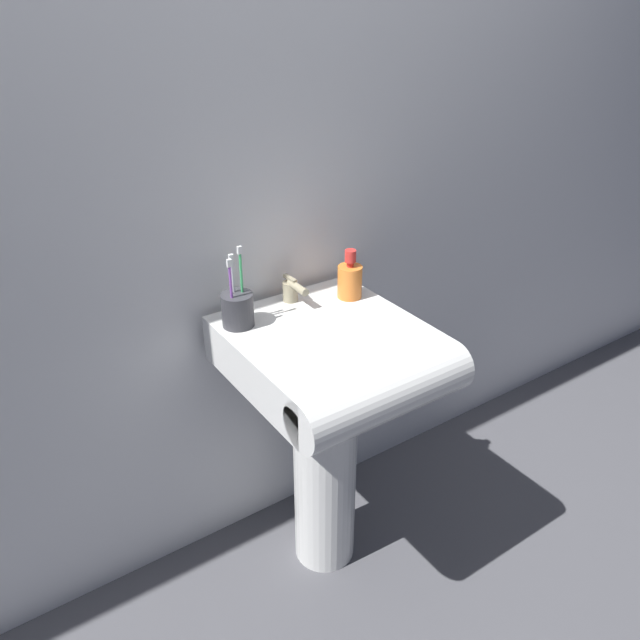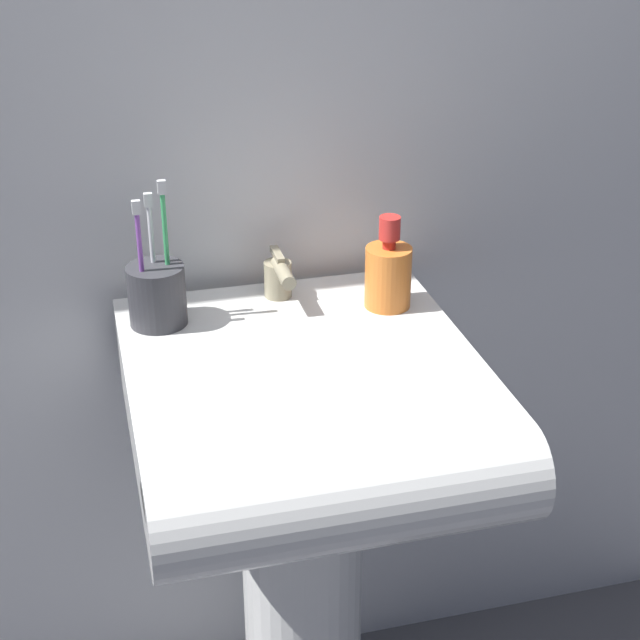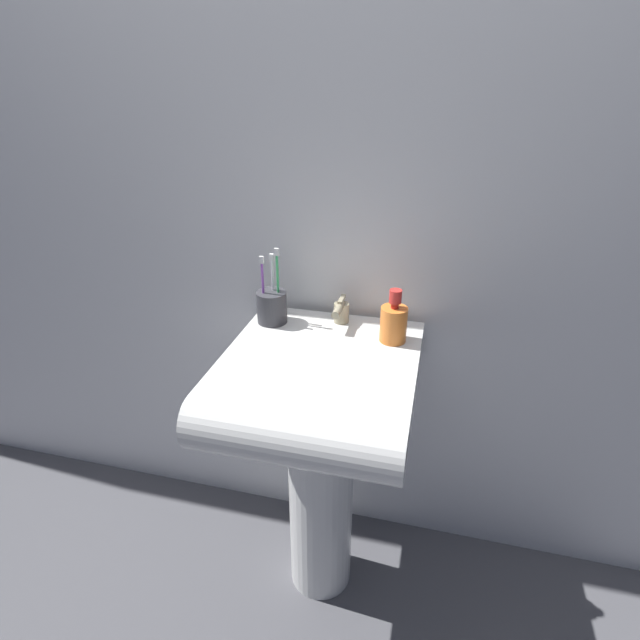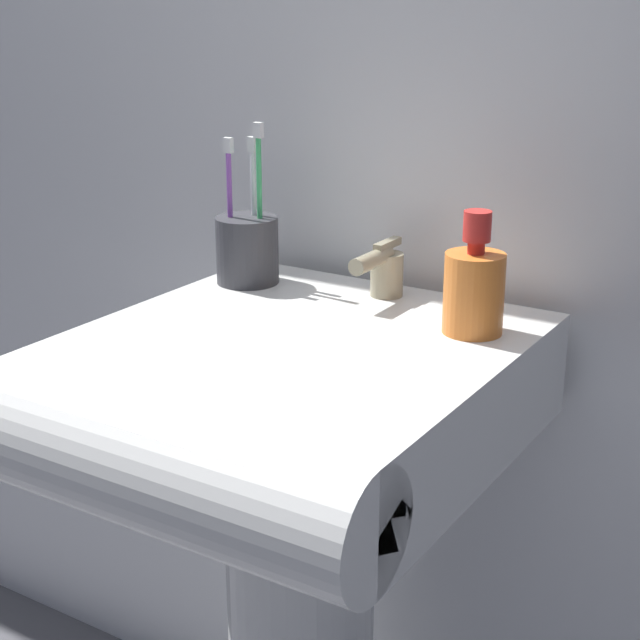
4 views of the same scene
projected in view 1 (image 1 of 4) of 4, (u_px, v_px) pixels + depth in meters
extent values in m
plane|color=#4C4C51|center=(325.00, 549.00, 2.03)|extent=(6.00, 6.00, 0.00)
cube|color=white|center=(265.00, 161.00, 1.66)|extent=(5.00, 0.05, 2.40)
cylinder|color=white|center=(325.00, 467.00, 1.86)|extent=(0.19, 0.19, 0.69)
cube|color=white|center=(326.00, 350.00, 1.67)|extent=(0.48, 0.49, 0.13)
cylinder|color=white|center=(384.00, 394.00, 1.49)|extent=(0.48, 0.13, 0.13)
cylinder|color=tan|center=(290.00, 291.00, 1.77)|extent=(0.04, 0.04, 0.06)
cylinder|color=tan|center=(298.00, 288.00, 1.72)|extent=(0.02, 0.08, 0.02)
cube|color=tan|center=(290.00, 278.00, 1.75)|extent=(0.01, 0.06, 0.01)
cylinder|color=#38383D|center=(238.00, 310.00, 1.63)|extent=(0.08, 0.08, 0.09)
cylinder|color=purple|center=(232.00, 296.00, 1.59)|extent=(0.01, 0.01, 0.16)
cube|color=white|center=(229.00, 263.00, 1.55)|extent=(0.01, 0.01, 0.02)
cylinder|color=#3FB266|center=(242.00, 286.00, 1.61)|extent=(0.01, 0.01, 0.18)
cube|color=white|center=(240.00, 250.00, 1.57)|extent=(0.01, 0.01, 0.02)
cylinder|color=white|center=(233.00, 290.00, 1.62)|extent=(0.01, 0.01, 0.16)
cube|color=white|center=(231.00, 258.00, 1.58)|extent=(0.01, 0.01, 0.02)
cylinder|color=orange|center=(350.00, 282.00, 1.78)|extent=(0.07, 0.07, 0.09)
cylinder|color=red|center=(350.00, 264.00, 1.75)|extent=(0.02, 0.02, 0.01)
cylinder|color=red|center=(350.00, 256.00, 1.74)|extent=(0.03, 0.03, 0.03)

